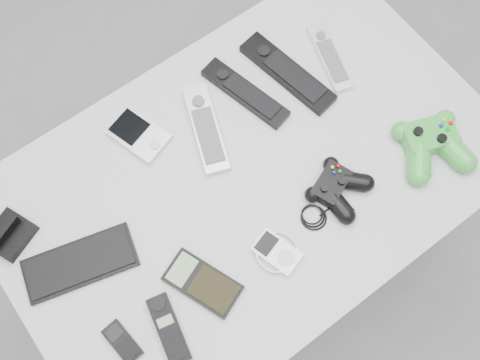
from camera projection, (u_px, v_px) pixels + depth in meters
floor at (282, 258)px, 1.90m from camera, size 3.50×3.50×0.00m
desk at (249, 186)px, 1.28m from camera, size 1.10×0.70×0.73m
pda_keyboard at (80, 263)px, 1.15m from camera, size 0.25×0.15×0.01m
dock_bracket at (8, 233)px, 1.15m from camera, size 0.11×0.11×0.05m
pda at (139, 134)px, 1.25m from camera, size 0.12×0.15×0.02m
remote_silver_a at (206, 128)px, 1.25m from camera, size 0.13×0.22×0.02m
remote_black_a at (245, 93)px, 1.28m from camera, size 0.10×0.23×0.02m
remote_black_b at (287, 72)px, 1.30m from camera, size 0.10×0.26×0.02m
remote_silver_b at (329, 56)px, 1.32m from camera, size 0.10×0.19×0.02m
mobile_phone at (122, 342)px, 1.09m from camera, size 0.05×0.09×0.01m
cordless_handset at (169, 329)px, 1.10m from camera, size 0.07×0.14×0.02m
calculator at (203, 283)px, 1.13m from camera, size 0.13×0.17×0.02m
mp3_player at (277, 252)px, 1.15m from camera, size 0.11×0.12×0.02m
controller_black at (337, 187)px, 1.19m from camera, size 0.25×0.20×0.04m
controller_green at (432, 142)px, 1.22m from camera, size 0.21×0.21×0.05m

